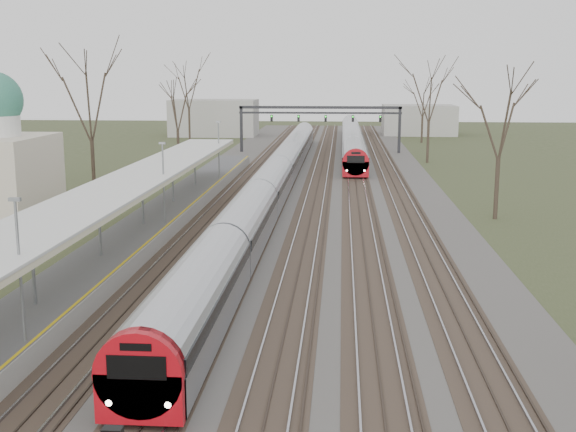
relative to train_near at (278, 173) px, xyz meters
name	(u,v)px	position (x,y,z in m)	size (l,w,h in m)	color
track_bed	(309,188)	(2.76, 0.42, -1.42)	(24.00, 160.00, 0.22)	#474442
platform	(158,221)	(-6.55, -17.08, -0.98)	(3.50, 69.00, 1.00)	#9E9B93
canopy	(137,179)	(-6.55, -21.60, 2.45)	(4.10, 50.00, 3.11)	slate
signal_gantry	(320,115)	(2.79, 30.40, 3.43)	(21.00, 0.59, 6.08)	black
tree_west_far	(90,101)	(-14.50, -6.58, 6.54)	(5.50, 5.50, 11.33)	#2D231C
tree_east_far	(501,116)	(16.50, -12.58, 5.81)	(5.00, 5.00, 10.30)	#2D231C
train_near	(278,173)	(0.00, 0.00, 0.00)	(2.62, 90.21, 3.05)	#9DA0A7
train_far	(352,138)	(7.00, 35.95, 0.00)	(2.62, 60.21, 3.05)	#9DA0A7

